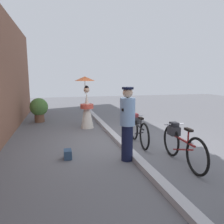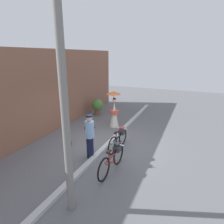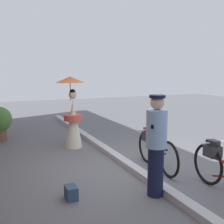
{
  "view_description": "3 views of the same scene",
  "coord_description": "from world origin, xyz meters",
  "px_view_note": "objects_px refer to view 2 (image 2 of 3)",
  "views": [
    {
      "loc": [
        -5.67,
        1.7,
        1.89
      ],
      "look_at": [
        0.17,
        0.17,
        0.89
      ],
      "focal_mm": 33.85,
      "sensor_mm": 36.0,
      "label": 1
    },
    {
      "loc": [
        -6.94,
        -3.13,
        3.74
      ],
      "look_at": [
        0.63,
        0.13,
        1.27
      ],
      "focal_mm": 30.95,
      "sensor_mm": 36.0,
      "label": 2
    },
    {
      "loc": [
        -4.89,
        2.58,
        2.04
      ],
      "look_at": [
        0.02,
        0.4,
        1.24
      ],
      "focal_mm": 43.36,
      "sensor_mm": 36.0,
      "label": 3
    }
  ],
  "objects_px": {
    "person_with_parasol": "(114,110)",
    "utility_pole": "(65,118)",
    "bicycle_near_officer": "(113,158)",
    "bicycle_far_side": "(119,138)",
    "backpack_on_pavement": "(68,144)",
    "potted_plant_by_door": "(98,106)",
    "person_officer": "(90,135)"
  },
  "relations": [
    {
      "from": "bicycle_far_side",
      "to": "utility_pole",
      "type": "relative_size",
      "value": 0.35
    },
    {
      "from": "person_with_parasol",
      "to": "backpack_on_pavement",
      "type": "relative_size",
      "value": 7.36
    },
    {
      "from": "potted_plant_by_door",
      "to": "utility_pole",
      "type": "distance_m",
      "value": 8.18
    },
    {
      "from": "backpack_on_pavement",
      "to": "utility_pole",
      "type": "relative_size",
      "value": 0.05
    },
    {
      "from": "person_with_parasol",
      "to": "person_officer",
      "type": "bearing_deg",
      "value": -172.44
    },
    {
      "from": "bicycle_near_officer",
      "to": "utility_pole",
      "type": "height_order",
      "value": "utility_pole"
    },
    {
      "from": "potted_plant_by_door",
      "to": "utility_pole",
      "type": "height_order",
      "value": "utility_pole"
    },
    {
      "from": "person_officer",
      "to": "bicycle_near_officer",
      "type": "bearing_deg",
      "value": -111.51
    },
    {
      "from": "bicycle_near_officer",
      "to": "potted_plant_by_door",
      "type": "bearing_deg",
      "value": 31.77
    },
    {
      "from": "person_officer",
      "to": "person_with_parasol",
      "type": "height_order",
      "value": "person_with_parasol"
    },
    {
      "from": "person_officer",
      "to": "bicycle_far_side",
      "type": "bearing_deg",
      "value": -32.22
    },
    {
      "from": "person_with_parasol",
      "to": "potted_plant_by_door",
      "type": "height_order",
      "value": "person_with_parasol"
    },
    {
      "from": "bicycle_far_side",
      "to": "utility_pole",
      "type": "xyz_separation_m",
      "value": [
        -3.52,
        -0.11,
        1.96
      ]
    },
    {
      "from": "bicycle_near_officer",
      "to": "potted_plant_by_door",
      "type": "distance_m",
      "value": 6.36
    },
    {
      "from": "bicycle_near_officer",
      "to": "person_officer",
      "type": "bearing_deg",
      "value": 68.49
    },
    {
      "from": "potted_plant_by_door",
      "to": "utility_pole",
      "type": "bearing_deg",
      "value": -157.44
    },
    {
      "from": "backpack_on_pavement",
      "to": "bicycle_far_side",
      "type": "bearing_deg",
      "value": -71.14
    },
    {
      "from": "bicycle_near_officer",
      "to": "bicycle_far_side",
      "type": "height_order",
      "value": "bicycle_near_officer"
    },
    {
      "from": "bicycle_near_officer",
      "to": "backpack_on_pavement",
      "type": "bearing_deg",
      "value": 70.17
    },
    {
      "from": "backpack_on_pavement",
      "to": "utility_pole",
      "type": "height_order",
      "value": "utility_pole"
    },
    {
      "from": "person_officer",
      "to": "utility_pole",
      "type": "distance_m",
      "value": 2.94
    },
    {
      "from": "person_with_parasol",
      "to": "utility_pole",
      "type": "height_order",
      "value": "utility_pole"
    },
    {
      "from": "bicycle_far_side",
      "to": "person_officer",
      "type": "relative_size",
      "value": 1.0
    },
    {
      "from": "bicycle_far_side",
      "to": "utility_pole",
      "type": "bearing_deg",
      "value": -178.28
    },
    {
      "from": "bicycle_far_side",
      "to": "backpack_on_pavement",
      "type": "height_order",
      "value": "bicycle_far_side"
    },
    {
      "from": "bicycle_near_officer",
      "to": "bicycle_far_side",
      "type": "xyz_separation_m",
      "value": [
        1.56,
        0.39,
        -0.01
      ]
    },
    {
      "from": "backpack_on_pavement",
      "to": "utility_pole",
      "type": "xyz_separation_m",
      "value": [
        -2.83,
        -2.12,
        2.29
      ]
    },
    {
      "from": "potted_plant_by_door",
      "to": "bicycle_near_officer",
      "type": "bearing_deg",
      "value": -148.23
    },
    {
      "from": "bicycle_near_officer",
      "to": "backpack_on_pavement",
      "type": "xyz_separation_m",
      "value": [
        0.87,
        2.41,
        -0.34
      ]
    },
    {
      "from": "bicycle_far_side",
      "to": "person_with_parasol",
      "type": "height_order",
      "value": "person_with_parasol"
    },
    {
      "from": "bicycle_far_side",
      "to": "person_with_parasol",
      "type": "xyz_separation_m",
      "value": [
        2.26,
        1.16,
        0.5
      ]
    },
    {
      "from": "person_with_parasol",
      "to": "utility_pole",
      "type": "distance_m",
      "value": 6.09
    }
  ]
}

